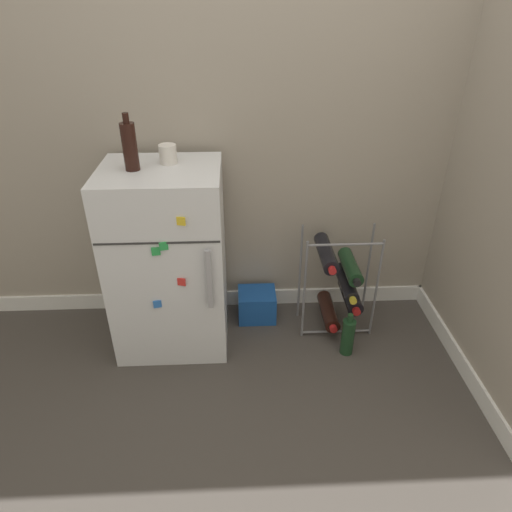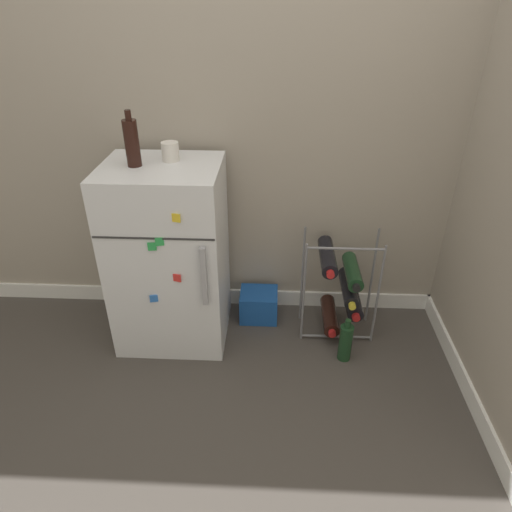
{
  "view_description": "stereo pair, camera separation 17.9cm",
  "coord_description": "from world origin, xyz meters",
  "px_view_note": "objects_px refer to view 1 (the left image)",
  "views": [
    {
      "loc": [
        -0.22,
        -1.6,
        1.57
      ],
      "look_at": [
        -0.13,
        0.29,
        0.45
      ],
      "focal_mm": 32.0,
      "sensor_mm": 36.0,
      "label": 1
    },
    {
      "loc": [
        -0.04,
        -1.6,
        1.57
      ],
      "look_at": [
        -0.13,
        0.29,
        0.45
      ],
      "focal_mm": 32.0,
      "sensor_mm": 36.0,
      "label": 2
    }
  ],
  "objects_px": {
    "mini_fridge": "(169,261)",
    "loose_bottle_floor": "(348,336)",
    "wine_rack": "(340,283)",
    "fridge_top_cup": "(168,154)",
    "soda_box": "(257,305)",
    "fridge_top_bottle": "(130,146)"
  },
  "relations": [
    {
      "from": "fridge_top_bottle",
      "to": "loose_bottle_floor",
      "type": "relative_size",
      "value": 1.0
    },
    {
      "from": "fridge_top_bottle",
      "to": "fridge_top_cup",
      "type": "bearing_deg",
      "value": 28.2
    },
    {
      "from": "mini_fridge",
      "to": "loose_bottle_floor",
      "type": "bearing_deg",
      "value": -11.18
    },
    {
      "from": "soda_box",
      "to": "wine_rack",
      "type": "bearing_deg",
      "value": -12.23
    },
    {
      "from": "mini_fridge",
      "to": "loose_bottle_floor",
      "type": "distance_m",
      "value": 0.94
    },
    {
      "from": "wine_rack",
      "to": "fridge_top_cup",
      "type": "height_order",
      "value": "fridge_top_cup"
    },
    {
      "from": "mini_fridge",
      "to": "soda_box",
      "type": "relative_size",
      "value": 4.53
    },
    {
      "from": "soda_box",
      "to": "mini_fridge",
      "type": "bearing_deg",
      "value": -162.17
    },
    {
      "from": "wine_rack",
      "to": "soda_box",
      "type": "relative_size",
      "value": 2.79
    },
    {
      "from": "mini_fridge",
      "to": "wine_rack",
      "type": "distance_m",
      "value": 0.86
    },
    {
      "from": "soda_box",
      "to": "fridge_top_cup",
      "type": "bearing_deg",
      "value": -170.17
    },
    {
      "from": "mini_fridge",
      "to": "loose_bottle_floor",
      "type": "relative_size",
      "value": 3.88
    },
    {
      "from": "fridge_top_cup",
      "to": "mini_fridge",
      "type": "bearing_deg",
      "value": -117.88
    },
    {
      "from": "wine_rack",
      "to": "fridge_top_bottle",
      "type": "xyz_separation_m",
      "value": [
        -0.95,
        -0.05,
        0.74
      ]
    },
    {
      "from": "wine_rack",
      "to": "loose_bottle_floor",
      "type": "bearing_deg",
      "value": -86.9
    },
    {
      "from": "wine_rack",
      "to": "fridge_top_bottle",
      "type": "relative_size",
      "value": 2.39
    },
    {
      "from": "fridge_top_cup",
      "to": "loose_bottle_floor",
      "type": "height_order",
      "value": "fridge_top_cup"
    },
    {
      "from": "loose_bottle_floor",
      "to": "wine_rack",
      "type": "bearing_deg",
      "value": 93.1
    },
    {
      "from": "mini_fridge",
      "to": "wine_rack",
      "type": "relative_size",
      "value": 1.62
    },
    {
      "from": "soda_box",
      "to": "fridge_top_cup",
      "type": "distance_m",
      "value": 0.96
    },
    {
      "from": "wine_rack",
      "to": "fridge_top_cup",
      "type": "distance_m",
      "value": 1.05
    },
    {
      "from": "wine_rack",
      "to": "soda_box",
      "type": "xyz_separation_m",
      "value": [
        -0.42,
        0.09,
        -0.19
      ]
    }
  ]
}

